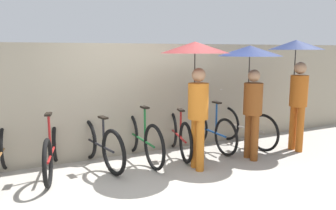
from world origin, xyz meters
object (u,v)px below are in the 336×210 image
parked_bicycle_2 (99,144)px  parked_bicycle_6 (244,127)px  parked_bicycle_3 (141,138)px  pedestrian_trailing (297,64)px  parked_bicycle_1 (52,150)px  pedestrian_center (251,68)px  pedestrian_leading (196,67)px  parked_bicycle_4 (178,134)px  parked_bicycle_5 (211,130)px

parked_bicycle_2 → parked_bicycle_6: size_ratio=1.00×
parked_bicycle_3 → pedestrian_trailing: 3.17m
pedestrian_trailing → parked_bicycle_6: bearing=138.3°
pedestrian_trailing → parked_bicycle_1: bearing=172.5°
pedestrian_center → parked_bicycle_3: bearing=161.0°
parked_bicycle_2 → pedestrian_leading: pedestrian_leading is taller
parked_bicycle_6 → pedestrian_center: bearing=138.0°
parked_bicycle_2 → pedestrian_leading: 2.00m
pedestrian_leading → pedestrian_center: pedestrian_leading is taller
pedestrian_leading → pedestrian_trailing: pedestrian_trailing is taller
parked_bicycle_6 → pedestrian_leading: bearing=105.0°
pedestrian_leading → pedestrian_center: bearing=5.4°
parked_bicycle_1 → parked_bicycle_4: (2.17, -0.02, 0.01)m
parked_bicycle_6 → pedestrian_trailing: bearing=-142.0°
pedestrian_leading → pedestrian_trailing: 2.18m
parked_bicycle_5 → pedestrian_trailing: (1.39, -0.71, 1.26)m
parked_bicycle_2 → parked_bicycle_3: size_ratio=0.92×
parked_bicycle_3 → parked_bicycle_6: 2.17m
parked_bicycle_4 → pedestrian_trailing: 2.55m
parked_bicycle_3 → parked_bicycle_4: 0.73m
parked_bicycle_5 → pedestrian_trailing: 2.01m
parked_bicycle_1 → pedestrian_center: (3.19, -0.72, 1.22)m
parked_bicycle_1 → parked_bicycle_5: bearing=-77.0°
parked_bicycle_6 → parked_bicycle_1: bearing=80.3°
parked_bicycle_2 → parked_bicycle_3: (0.73, -0.01, 0.01)m
parked_bicycle_6 → pedestrian_center: 1.44m
parked_bicycle_3 → pedestrian_leading: pedestrian_leading is taller
parked_bicycle_4 → parked_bicycle_6: bearing=-80.0°
parked_bicycle_6 → pedestrian_center: (-0.43, -0.65, 1.21)m
pedestrian_center → parked_bicycle_6: bearing=59.4°
pedestrian_leading → parked_bicycle_4: bearing=89.1°
parked_bicycle_1 → pedestrian_trailing: size_ratio=0.85×
parked_bicycle_2 → parked_bicycle_4: parked_bicycle_4 is taller
pedestrian_leading → pedestrian_trailing: (2.18, 0.03, 0.01)m
pedestrian_trailing → parked_bicycle_5: bearing=154.8°
parked_bicycle_1 → parked_bicycle_3: size_ratio=0.97×
parked_bicycle_2 → pedestrian_trailing: pedestrian_trailing is taller
parked_bicycle_2 → pedestrian_center: bearing=-117.5°
parked_bicycle_2 → pedestrian_trailing: bearing=-112.5°
parked_bicycle_2 → pedestrian_center: 2.84m
parked_bicycle_4 → pedestrian_leading: size_ratio=0.81×
parked_bicycle_3 → pedestrian_leading: 1.57m
parked_bicycle_5 → pedestrian_leading: (-0.79, -0.74, 1.26)m
parked_bicycle_3 → parked_bicycle_4: (0.73, 0.01, -0.02)m
parked_bicycle_1 → parked_bicycle_6: 3.62m
parked_bicycle_4 → pedestrian_center: pedestrian_center is taller
parked_bicycle_4 → pedestrian_center: (1.02, -0.70, 1.21)m
parked_bicycle_3 → pedestrian_leading: bearing=-138.7°
parked_bicycle_6 → pedestrian_trailing: (0.66, -0.63, 1.25)m
parked_bicycle_2 → parked_bicycle_3: parked_bicycle_2 is taller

